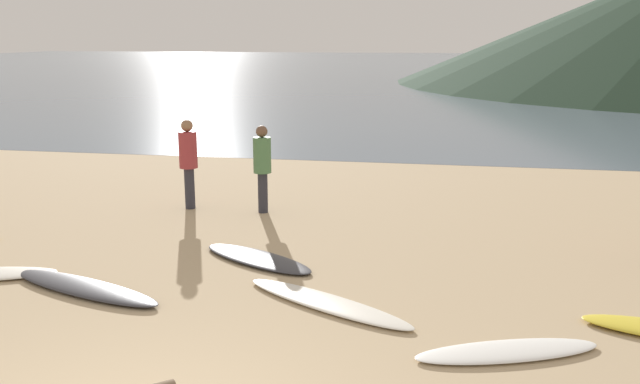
{
  "coord_description": "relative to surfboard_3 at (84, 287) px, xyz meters",
  "views": [
    {
      "loc": [
        2.32,
        -3.97,
        3.13
      ],
      "look_at": [
        0.34,
        6.73,
        0.6
      ],
      "focal_mm": 38.3,
      "sensor_mm": 36.0,
      "label": 1
    }
  ],
  "objects": [
    {
      "name": "ground_plane",
      "position": [
        2.03,
        6.63,
        -0.15
      ],
      "size": [
        120.0,
        120.0,
        0.2
      ],
      "primitive_type": "cube",
      "color": "tan",
      "rests_on": "ground"
    },
    {
      "name": "ocean_water",
      "position": [
        2.03,
        59.33,
        -0.05
      ],
      "size": [
        140.0,
        100.0,
        0.01
      ],
      "primitive_type": "cube",
      "color": "slate",
      "rests_on": "ground"
    },
    {
      "name": "surfboard_3",
      "position": [
        0.0,
        0.0,
        0.0
      ],
      "size": [
        2.46,
        1.29,
        0.09
      ],
      "primitive_type": "ellipsoid",
      "rotation": [
        0.0,
        0.0,
        -0.34
      ],
      "color": "#333338",
      "rests_on": "ground"
    },
    {
      "name": "surfboard_4",
      "position": [
        1.82,
        1.5,
        -0.01
      ],
      "size": [
        2.0,
        1.49,
        0.08
      ],
      "primitive_type": "ellipsoid",
      "rotation": [
        0.0,
        0.0,
        -0.52
      ],
      "color": "#333338",
      "rests_on": "ground"
    },
    {
      "name": "surfboard_5",
      "position": [
        3.06,
        0.09,
        -0.01
      ],
      "size": [
        2.34,
        1.58,
        0.07
      ],
      "primitive_type": "ellipsoid",
      "rotation": [
        0.0,
        0.0,
        -0.51
      ],
      "color": "silver",
      "rests_on": "ground"
    },
    {
      "name": "surfboard_6",
      "position": [
        5.06,
        -0.82,
        -0.01
      ],
      "size": [
        1.98,
        1.13,
        0.07
      ],
      "primitive_type": "ellipsoid",
      "rotation": [
        0.0,
        0.0,
        0.36
      ],
      "color": "white",
      "rests_on": "ground"
    },
    {
      "name": "person_1",
      "position": [
        -0.2,
        4.17,
        0.92
      ],
      "size": [
        0.33,
        0.33,
        1.63
      ],
      "rotation": [
        0.0,
        0.0,
        5.88
      ],
      "color": "#2D2D38",
      "rests_on": "ground"
    },
    {
      "name": "person_2",
      "position": [
        1.19,
        4.13,
        0.88
      ],
      "size": [
        0.32,
        0.32,
        1.57
      ],
      "rotation": [
        0.0,
        0.0,
        0.46
      ],
      "color": "#2D2D38",
      "rests_on": "ground"
    }
  ]
}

